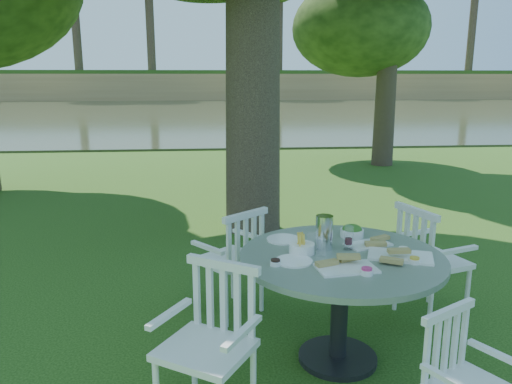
% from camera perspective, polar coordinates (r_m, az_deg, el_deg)
% --- Properties ---
extents(ground, '(140.00, 140.00, 0.00)m').
position_cam_1_polar(ground, '(5.11, 0.20, -9.83)').
color(ground, '#16380B').
rests_on(ground, ground).
extents(table, '(1.40, 1.40, 0.80)m').
position_cam_1_polar(table, '(3.54, 9.67, -9.40)').
color(table, black).
rests_on(table, ground).
extents(chair_ne, '(0.59, 0.61, 0.97)m').
position_cam_1_polar(chair_ne, '(4.34, 18.68, -6.77)').
color(chair_ne, white).
rests_on(chair_ne, ground).
extents(chair_nw, '(0.64, 0.64, 0.93)m').
position_cam_1_polar(chair_nw, '(4.18, -2.22, -7.15)').
color(chair_nw, white).
rests_on(chair_nw, ground).
extents(chair_sw, '(0.64, 0.63, 0.95)m').
position_cam_1_polar(chair_sw, '(2.99, -4.84, -15.58)').
color(chair_sw, white).
rests_on(chair_sw, ground).
extents(chair_se, '(0.55, 0.54, 0.81)m').
position_cam_1_polar(chair_se, '(2.95, 22.29, -18.78)').
color(chair_se, white).
rests_on(chair_se, ground).
extents(tableware, '(1.13, 0.87, 0.24)m').
position_cam_1_polar(tableware, '(3.53, 9.09, -5.94)').
color(tableware, white).
rests_on(tableware, table).
extents(river, '(100.00, 28.00, 0.12)m').
position_cam_1_polar(river, '(27.77, -4.28, 8.92)').
color(river, '#2B321D').
rests_on(river, ground).
extents(far_bank, '(100.00, 18.00, 15.20)m').
position_cam_1_polar(far_bank, '(46.12, -4.49, 19.57)').
color(far_bank, '#9F7B4A').
rests_on(far_bank, ground).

